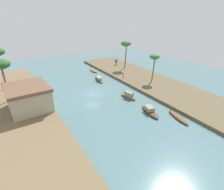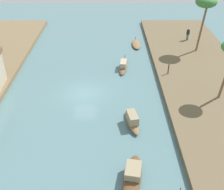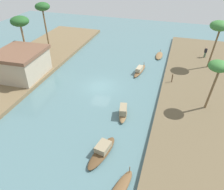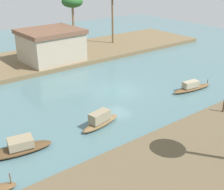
{
  "view_description": "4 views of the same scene",
  "coord_description": "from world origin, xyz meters",
  "px_view_note": "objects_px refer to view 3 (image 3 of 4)",
  "views": [
    {
      "loc": [
        -30.4,
        14.13,
        14.74
      ],
      "look_at": [
        -4.28,
        -1.79,
        0.91
      ],
      "focal_mm": 30.11,
      "sensor_mm": 36.0,
      "label": 1
    },
    {
      "loc": [
        -24.52,
        -2.79,
        15.67
      ],
      "look_at": [
        -1.44,
        -2.96,
        0.68
      ],
      "focal_mm": 43.94,
      "sensor_mm": 36.0,
      "label": 2
    },
    {
      "loc": [
        -24.92,
        -9.48,
        16.06
      ],
      "look_at": [
        -2.62,
        -2.56,
        0.69
      ],
      "focal_mm": 35.63,
      "sensor_mm": 36.0,
      "label": 3
    },
    {
      "loc": [
        -16.14,
        -20.43,
        11.0
      ],
      "look_at": [
        -1.94,
        -1.81,
        0.67
      ],
      "focal_mm": 46.41,
      "sensor_mm": 36.0,
      "label": 4
    }
  ],
  "objects_px": {
    "palm_tree_right_short": "(43,8)",
    "riverside_building": "(21,63)",
    "sampan_with_tall_canopy": "(159,56)",
    "palm_tree_left_near": "(218,67)",
    "mooring_post": "(172,78)",
    "sampan_foreground": "(102,151)",
    "person_on_near_bank": "(205,53)",
    "sampan_near_left_bank": "(123,112)",
    "palm_tree_left_far": "(219,27)",
    "palm_tree_right_tall": "(20,22)",
    "sampan_upstream_small": "(140,70)"
  },
  "relations": [
    {
      "from": "palm_tree_left_far",
      "to": "riverside_building",
      "type": "bearing_deg",
      "value": 112.79
    },
    {
      "from": "sampan_foreground",
      "to": "palm_tree_right_tall",
      "type": "distance_m",
      "value": 24.65
    },
    {
      "from": "mooring_post",
      "to": "palm_tree_right_short",
      "type": "relative_size",
      "value": 0.15
    },
    {
      "from": "sampan_with_tall_canopy",
      "to": "palm_tree_left_far",
      "type": "xyz_separation_m",
      "value": [
        -2.9,
        -8.09,
        6.62
      ]
    },
    {
      "from": "sampan_foreground",
      "to": "palm_tree_left_near",
      "type": "bearing_deg",
      "value": -33.3
    },
    {
      "from": "palm_tree_right_tall",
      "to": "palm_tree_left_near",
      "type": "bearing_deg",
      "value": -100.66
    },
    {
      "from": "palm_tree_right_tall",
      "to": "palm_tree_right_short",
      "type": "xyz_separation_m",
      "value": [
        6.69,
        0.08,
        0.73
      ]
    },
    {
      "from": "sampan_upstream_small",
      "to": "riverside_building",
      "type": "xyz_separation_m",
      "value": [
        -6.9,
        15.93,
        2.07
      ]
    },
    {
      "from": "sampan_foreground",
      "to": "mooring_post",
      "type": "bearing_deg",
      "value": -8.28
    },
    {
      "from": "sampan_with_tall_canopy",
      "to": "riverside_building",
      "type": "bearing_deg",
      "value": 127.78
    },
    {
      "from": "sampan_with_tall_canopy",
      "to": "sampan_foreground",
      "type": "relative_size",
      "value": 0.75
    },
    {
      "from": "mooring_post",
      "to": "person_on_near_bank",
      "type": "bearing_deg",
      "value": -24.32
    },
    {
      "from": "sampan_near_left_bank",
      "to": "riverside_building",
      "type": "distance_m",
      "value": 16.86
    },
    {
      "from": "sampan_foreground",
      "to": "person_on_near_bank",
      "type": "distance_m",
      "value": 27.03
    },
    {
      "from": "mooring_post",
      "to": "palm_tree_right_tall",
      "type": "bearing_deg",
      "value": 89.29
    },
    {
      "from": "sampan_with_tall_canopy",
      "to": "person_on_near_bank",
      "type": "bearing_deg",
      "value": -83.12
    },
    {
      "from": "sampan_upstream_small",
      "to": "palm_tree_left_near",
      "type": "height_order",
      "value": "palm_tree_left_near"
    },
    {
      "from": "sampan_upstream_small",
      "to": "palm_tree_right_tall",
      "type": "xyz_separation_m",
      "value": [
        -2.2,
        18.48,
        6.45
      ]
    },
    {
      "from": "sampan_upstream_small",
      "to": "sampan_near_left_bank",
      "type": "height_order",
      "value": "sampan_near_left_bank"
    },
    {
      "from": "sampan_near_left_bank",
      "to": "riverside_building",
      "type": "bearing_deg",
      "value": 64.77
    },
    {
      "from": "sampan_upstream_small",
      "to": "sampan_near_left_bank",
      "type": "xyz_separation_m",
      "value": [
        -11.1,
        -0.28,
        0.13
      ]
    },
    {
      "from": "sampan_near_left_bank",
      "to": "palm_tree_right_tall",
      "type": "height_order",
      "value": "palm_tree_right_tall"
    },
    {
      "from": "sampan_near_left_bank",
      "to": "riverside_building",
      "type": "height_order",
      "value": "riverside_building"
    },
    {
      "from": "palm_tree_left_far",
      "to": "sampan_with_tall_canopy",
      "type": "bearing_deg",
      "value": 70.29
    },
    {
      "from": "palm_tree_right_tall",
      "to": "sampan_with_tall_canopy",
      "type": "bearing_deg",
      "value": -65.97
    },
    {
      "from": "sampan_foreground",
      "to": "palm_tree_left_far",
      "type": "xyz_separation_m",
      "value": [
        21.39,
        -10.32,
        6.45
      ]
    },
    {
      "from": "palm_tree_left_far",
      "to": "palm_tree_right_tall",
      "type": "xyz_separation_m",
      "value": [
        -6.29,
        28.72,
        -0.02
      ]
    },
    {
      "from": "sampan_near_left_bank",
      "to": "palm_tree_left_near",
      "type": "height_order",
      "value": "palm_tree_left_near"
    },
    {
      "from": "palm_tree_left_near",
      "to": "palm_tree_right_tall",
      "type": "bearing_deg",
      "value": 79.34
    },
    {
      "from": "person_on_near_bank",
      "to": "palm_tree_left_near",
      "type": "bearing_deg",
      "value": 104.04
    },
    {
      "from": "sampan_foreground",
      "to": "palm_tree_left_near",
      "type": "relative_size",
      "value": 0.78
    },
    {
      "from": "mooring_post",
      "to": "palm_tree_left_near",
      "type": "height_order",
      "value": "palm_tree_left_near"
    },
    {
      "from": "sampan_with_tall_canopy",
      "to": "palm_tree_right_short",
      "type": "xyz_separation_m",
      "value": [
        -2.5,
        20.7,
        7.33
      ]
    },
    {
      "from": "person_on_near_bank",
      "to": "riverside_building",
      "type": "relative_size",
      "value": 0.24
    },
    {
      "from": "palm_tree_right_short",
      "to": "riverside_building",
      "type": "distance_m",
      "value": 12.76
    },
    {
      "from": "sampan_near_left_bank",
      "to": "palm_tree_left_far",
      "type": "distance_m",
      "value": 19.23
    },
    {
      "from": "sampan_near_left_bank",
      "to": "mooring_post",
      "type": "height_order",
      "value": "mooring_post"
    },
    {
      "from": "palm_tree_right_short",
      "to": "sampan_foreground",
      "type": "bearing_deg",
      "value": -139.71
    },
    {
      "from": "mooring_post",
      "to": "palm_tree_left_near",
      "type": "relative_size",
      "value": 0.2
    },
    {
      "from": "palm_tree_left_far",
      "to": "person_on_near_bank",
      "type": "bearing_deg",
      "value": 7.9
    },
    {
      "from": "palm_tree_left_far",
      "to": "palm_tree_right_short",
      "type": "xyz_separation_m",
      "value": [
        0.4,
        28.8,
        0.71
      ]
    },
    {
      "from": "person_on_near_bank",
      "to": "palm_tree_right_short",
      "type": "xyz_separation_m",
      "value": [
        -3.39,
        28.27,
        6.19
      ]
    },
    {
      "from": "riverside_building",
      "to": "palm_tree_right_short",
      "type": "bearing_deg",
      "value": 10.47
    },
    {
      "from": "sampan_with_tall_canopy",
      "to": "palm_tree_right_tall",
      "type": "xyz_separation_m",
      "value": [
        -9.19,
        20.62,
        6.6
      ]
    },
    {
      "from": "sampan_foreground",
      "to": "mooring_post",
      "type": "relative_size",
      "value": 3.86
    },
    {
      "from": "sampan_with_tall_canopy",
      "to": "mooring_post",
      "type": "height_order",
      "value": "mooring_post"
    },
    {
      "from": "palm_tree_left_near",
      "to": "palm_tree_right_short",
      "type": "height_order",
      "value": "palm_tree_right_short"
    },
    {
      "from": "sampan_upstream_small",
      "to": "mooring_post",
      "type": "relative_size",
      "value": 3.91
    },
    {
      "from": "sampan_with_tall_canopy",
      "to": "palm_tree_left_near",
      "type": "bearing_deg",
      "value": -152.98
    },
    {
      "from": "palm_tree_right_short",
      "to": "riverside_building",
      "type": "xyz_separation_m",
      "value": [
        -11.39,
        -2.63,
        -5.11
      ]
    }
  ]
}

